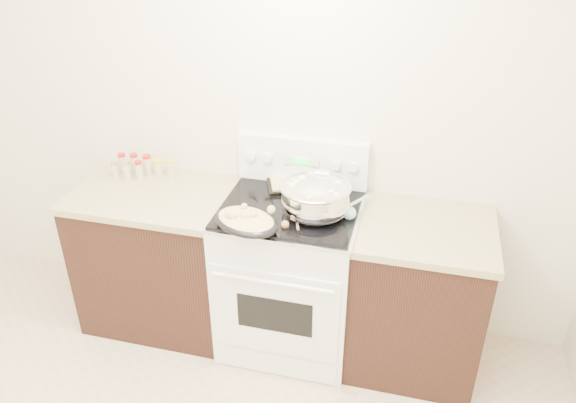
% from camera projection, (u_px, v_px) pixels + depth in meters
% --- Properties ---
extents(room_shell, '(4.10, 3.60, 2.75)m').
position_uv_depth(room_shell, '(46.00, 201.00, 1.57)').
color(room_shell, silver).
rests_on(room_shell, ground).
extents(counter_left, '(0.93, 0.67, 0.92)m').
position_uv_depth(counter_left, '(161.00, 256.00, 3.49)').
color(counter_left, black).
rests_on(counter_left, ground).
extents(counter_right, '(0.73, 0.67, 0.92)m').
position_uv_depth(counter_right, '(416.00, 295.00, 3.15)').
color(counter_right, black).
rests_on(counter_right, ground).
extents(kitchen_range, '(0.78, 0.73, 1.22)m').
position_uv_depth(kitchen_range, '(290.00, 273.00, 3.29)').
color(kitchen_range, white).
rests_on(kitchen_range, ground).
extents(mixing_bowl, '(0.47, 0.47, 0.22)m').
position_uv_depth(mixing_bowl, '(315.00, 199.00, 2.95)').
color(mixing_bowl, silver).
rests_on(mixing_bowl, kitchen_range).
extents(roasting_pan, '(0.43, 0.37, 0.11)m').
position_uv_depth(roasting_pan, '(246.00, 221.00, 2.84)').
color(roasting_pan, black).
rests_on(roasting_pan, kitchen_range).
extents(baking_sheet, '(0.49, 0.42, 0.06)m').
position_uv_depth(baking_sheet, '(303.00, 180.00, 3.29)').
color(baking_sheet, black).
rests_on(baking_sheet, kitchen_range).
extents(wooden_spoon, '(0.10, 0.26, 0.04)m').
position_uv_depth(wooden_spoon, '(289.00, 221.00, 2.91)').
color(wooden_spoon, '#9C7047').
rests_on(wooden_spoon, kitchen_range).
extents(blue_ladle, '(0.12, 0.26, 0.09)m').
position_uv_depth(blue_ladle, '(351.00, 211.00, 2.96)').
color(blue_ladle, '#98DBE3').
rests_on(blue_ladle, kitchen_range).
extents(spice_jars, '(0.38, 0.14, 0.12)m').
position_uv_depth(spice_jars, '(140.00, 167.00, 3.41)').
color(spice_jars, '#BFB28C').
rests_on(spice_jars, counter_left).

